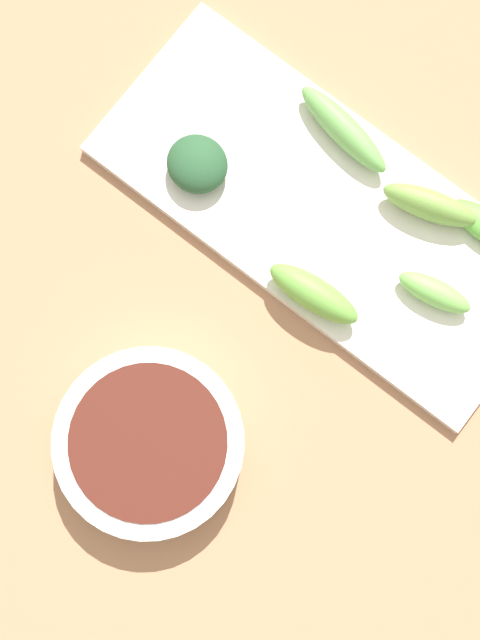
% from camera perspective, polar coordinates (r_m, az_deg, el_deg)
% --- Properties ---
extents(tabletop, '(2.10, 2.10, 0.02)m').
position_cam_1_polar(tabletop, '(0.74, -0.85, -0.38)').
color(tabletop, '#A17150').
rests_on(tabletop, ground).
extents(sauce_bowl, '(0.15, 0.15, 0.04)m').
position_cam_1_polar(sauce_bowl, '(0.70, -5.80, -7.87)').
color(sauce_bowl, white).
rests_on(sauce_bowl, tabletop).
extents(serving_plate, '(0.17, 0.39, 0.01)m').
position_cam_1_polar(serving_plate, '(0.75, 5.42, 7.00)').
color(serving_plate, silver).
rests_on(serving_plate, tabletop).
extents(broccoli_stalk_0, '(0.04, 0.10, 0.03)m').
position_cam_1_polar(broccoli_stalk_0, '(0.75, 6.68, 12.09)').
color(broccoli_stalk_0, '#68A851').
rests_on(broccoli_stalk_0, serving_plate).
extents(broccoli_leafy_2, '(0.05, 0.06, 0.03)m').
position_cam_1_polar(broccoli_leafy_2, '(0.74, -2.77, 9.99)').
color(broccoli_leafy_2, '#254E2D').
rests_on(broccoli_leafy_2, serving_plate).
extents(broccoli_stalk_3, '(0.05, 0.08, 0.03)m').
position_cam_1_polar(broccoli_stalk_3, '(0.74, 12.11, 7.24)').
color(broccoli_stalk_3, '#739F45').
rests_on(broccoli_stalk_3, serving_plate).
extents(broccoli_stalk_4, '(0.03, 0.08, 0.03)m').
position_cam_1_polar(broccoli_stalk_4, '(0.71, 4.77, 1.70)').
color(broccoli_stalk_4, '#6AAB41').
rests_on(broccoli_stalk_4, serving_plate).
extents(broccoli_stalk_5, '(0.03, 0.07, 0.02)m').
position_cam_1_polar(broccoli_stalk_5, '(0.73, 12.41, 1.75)').
color(broccoli_stalk_5, '#73BC52').
rests_on(broccoli_stalk_5, serving_plate).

